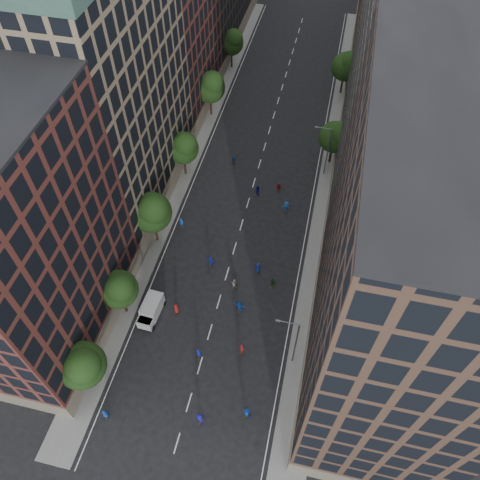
{
  "coord_description": "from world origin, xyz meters",
  "views": [
    {
      "loc": [
        9.71,
        -12.15,
        52.79
      ],
      "look_at": [
        0.77,
        27.07,
        2.0
      ],
      "focal_mm": 35.0,
      "sensor_mm": 36.0,
      "label": 1
    }
  ],
  "objects": [
    {
      "name": "bldg_right_b",
      "position": [
        19.0,
        44.0,
        16.5
      ],
      "size": [
        14.0,
        28.0,
        33.0
      ],
      "primitive_type": "cube",
      "color": "#696057",
      "rests_on": "ground"
    },
    {
      "name": "bldg_left_c",
      "position": [
        -19.0,
        58.0,
        14.0
      ],
      "size": [
        14.0,
        20.0,
        28.0
      ],
      "primitive_type": "cube",
      "color": "#5B2923",
      "rests_on": "ground"
    },
    {
      "name": "sidewalk_right",
      "position": [
        12.0,
        47.5,
        0.07
      ],
      "size": [
        4.0,
        105.0,
        0.15
      ],
      "primitive_type": "cube",
      "color": "slate",
      "rests_on": "ground"
    },
    {
      "name": "skater_9",
      "position": [
        -8.5,
        14.56,
        0.88
      ],
      "size": [
        1.2,
        0.77,
        1.76
      ],
      "primitive_type": "imported",
      "rotation": [
        0.0,
        0.0,
        3.24
      ],
      "color": "#434348",
      "rests_on": "ground"
    },
    {
      "name": "skater_4",
      "position": [
        -7.45,
        14.58,
        0.95
      ],
      "size": [
        1.19,
        0.67,
        1.91
      ],
      "primitive_type": "imported",
      "rotation": [
        0.0,
        0.0,
        3.33
      ],
      "color": "#152FAA",
      "rests_on": "ground"
    },
    {
      "name": "streetlamp_far",
      "position": [
        10.37,
        45.0,
        5.17
      ],
      "size": [
        2.64,
        0.22,
        9.06
      ],
      "color": "#595B60",
      "rests_on": "ground"
    },
    {
      "name": "skater_10",
      "position": [
        6.41,
        21.88,
        0.88
      ],
      "size": [
        1.11,
        0.79,
        1.75
      ],
      "primitive_type": "imported",
      "rotation": [
        0.0,
        0.0,
        2.75
      ],
      "color": "#1C5E21",
      "rests_on": "ground"
    },
    {
      "name": "tree_left_1",
      "position": [
        -11.02,
        13.86,
        5.55
      ],
      "size": [
        4.8,
        4.8,
        8.21
      ],
      "color": "black",
      "rests_on": "ground"
    },
    {
      "name": "skater_15",
      "position": [
        5.92,
        35.7,
        0.89
      ],
      "size": [
        1.22,
        0.81,
        1.77
      ],
      "primitive_type": "imported",
      "rotation": [
        0.0,
        0.0,
        3.01
      ],
      "color": "blue",
      "rests_on": "ground"
    },
    {
      "name": "skater_16",
      "position": [
        -4.15,
        44.24,
        0.75
      ],
      "size": [
        0.9,
        0.43,
        1.49
      ],
      "primitive_type": "imported",
      "rotation": [
        0.0,
        0.0,
        3.07
      ],
      "color": "#13489C",
      "rests_on": "ground"
    },
    {
      "name": "bldg_left_b",
      "position": [
        -19.0,
        35.0,
        17.0
      ],
      "size": [
        14.0,
        26.0,
        34.0
      ],
      "primitive_type": "cube",
      "color": "#806C53",
      "rests_on": "ground"
    },
    {
      "name": "skater_13",
      "position": [
        -8.5,
        29.23,
        0.87
      ],
      "size": [
        0.64,
        0.43,
        1.73
      ],
      "primitive_type": "imported",
      "rotation": [
        0.0,
        0.0,
        3.11
      ],
      "color": "blue",
      "rests_on": "ground"
    },
    {
      "name": "streetlamp_near",
      "position": [
        10.37,
        12.0,
        5.17
      ],
      "size": [
        2.64,
        0.22,
        9.06
      ],
      "color": "#595B60",
      "rests_on": "ground"
    },
    {
      "name": "tree_left_3",
      "position": [
        -11.02,
        39.85,
        5.82
      ],
      "size": [
        5.0,
        5.0,
        8.58
      ],
      "color": "black",
      "rests_on": "ground"
    },
    {
      "name": "cargo_van",
      "position": [
        -7.79,
        14.2,
        1.28
      ],
      "size": [
        2.41,
        4.69,
        2.43
      ],
      "rotation": [
        0.0,
        0.0,
        -0.06
      ],
      "color": "silver",
      "rests_on": "ground"
    },
    {
      "name": "tree_left_0",
      "position": [
        -11.01,
        3.85,
        5.96
      ],
      "size": [
        5.2,
        5.2,
        8.83
      ],
      "color": "black",
      "rests_on": "ground"
    },
    {
      "name": "ground",
      "position": [
        0.0,
        40.0,
        0.0
      ],
      "size": [
        240.0,
        240.0,
        0.0
      ],
      "primitive_type": "plane",
      "color": "black",
      "rests_on": "ground"
    },
    {
      "name": "skater_6",
      "position": [
        -4.89,
        15.34,
        0.82
      ],
      "size": [
        0.92,
        0.74,
        1.64
      ],
      "primitive_type": "imported",
      "rotation": [
        0.0,
        0.0,
        2.83
      ],
      "color": "maroon",
      "rests_on": "ground"
    },
    {
      "name": "tree_right_b",
      "position": [
        11.39,
        67.85,
        5.96
      ],
      "size": [
        5.2,
        5.2,
        8.83
      ],
      "color": "black",
      "rests_on": "ground"
    },
    {
      "name": "skater_1",
      "position": [
        -0.4,
        10.05,
        0.92
      ],
      "size": [
        0.7,
        0.49,
        1.84
      ],
      "primitive_type": "imported",
      "rotation": [
        0.0,
        0.0,
        3.21
      ],
      "color": "navy",
      "rests_on": "ground"
    },
    {
      "name": "tree_left_4",
      "position": [
        -11.0,
        55.84,
        6.1
      ],
      "size": [
        5.4,
        5.4,
        9.08
      ],
      "color": "black",
      "rests_on": "ground"
    },
    {
      "name": "skater_14",
      "position": [
        1.04,
        38.09,
        0.9
      ],
      "size": [
        1.05,
        0.94,
        1.79
      ],
      "primitive_type": "imported",
      "rotation": [
        0.0,
        0.0,
        2.79
      ],
      "color": "#131190",
      "rests_on": "ground"
    },
    {
      "name": "tree_left_2",
      "position": [
        -10.99,
        25.83,
        6.36
      ],
      "size": [
        5.6,
        5.6,
        9.45
      ],
      "color": "black",
      "rests_on": "ground"
    },
    {
      "name": "skater_8",
      "position": [
        1.46,
        20.65,
        0.81
      ],
      "size": [
        0.9,
        0.77,
        1.62
      ],
      "primitive_type": "imported",
      "rotation": [
        0.0,
        0.0,
        2.93
      ],
      "color": "#B7B6B2",
      "rests_on": "ground"
    },
    {
      "name": "skater_17",
      "position": [
        4.13,
        39.57,
        0.78
      ],
      "size": [
        1.51,
        0.75,
        1.56
      ],
      "primitive_type": "imported",
      "rotation": [
        0.0,
        0.0,
        2.93
      ],
      "color": "maroon",
      "rests_on": "ground"
    },
    {
      "name": "skater_0",
      "position": [
        -8.5,
        1.0,
        0.77
      ],
      "size": [
        0.87,
        0.7,
        1.55
      ],
      "primitive_type": "imported",
      "rotation": [
        0.0,
        0.0,
        3.46
      ],
      "color": "#123697",
      "rests_on": "ground"
    },
    {
      "name": "skater_5",
      "position": [
        2.9,
        17.34,
        0.96
      ],
      "size": [
        1.84,
        0.82,
        1.92
      ],
      "primitive_type": "imported",
      "rotation": [
        0.0,
        0.0,
        3.0
      ],
      "color": "#1440A2",
      "rests_on": "ground"
    },
    {
      "name": "skater_3",
      "position": [
        1.9,
        2.74,
        0.93
      ],
      "size": [
        1.37,
        1.08,
        1.86
      ],
      "primitive_type": "imported",
      "rotation": [
        0.0,
        0.0,
        2.77
      ],
      "color": "#18139A",
      "rests_on": "ground"
    },
    {
      "name": "skater_7",
      "position": [
        4.47,
        11.8,
        0.91
      ],
      "size": [
        0.78,
        0.65,
        1.81
      ],
      "primitive_type": "imported",
      "rotation": [
        0.0,
        0.0,
        2.75
      ],
      "color": "maroon",
      "rests_on": "ground"
    },
    {
      "name": "bldg_right_a",
      "position": [
        19.0,
        15.0,
        18.0
      ],
      "size": [
        14.0,
        30.0,
        36.0
      ],
      "primitive_type": "cube",
      "color": "#483227",
      "rests_on": "ground"
    },
    {
      "name": "skater_11",
      "position": [
        -2.54,
        23.46,
        0.79
      ],
      "size": [
        1.52,
        0.66,
        1.58
      ],
      "primitive_type": "imported",
      "rotation": [
        0.0,
        0.0,
        3.01
      ],
      "color": "#1630B5",
      "rests_on": "ground"
    },
    {
      "name": "skater_12",
      "position": [
        4.01,
        23.8,
        0.85
      ],
      "size": [
        0.95,
        0.75,
        1.7
      ],
      "primitive_type": "imported",
      "rotation": [
        0.0,
        0.0,
        2.87
      ],
      "color": "#122B97",
      "rests_on": "ground"
    },
    {
      "name": "tree_right_a",
      "position": [
        11.38,
        47.85,
        5.63
      ],
      "size": [
        5.0,
        5.0,
        8.39
      ],
      "color": "black",
      "rests_on": "ground"
    },
    {
      "name": "sidewalk_left",
      "position": [
        -12.0,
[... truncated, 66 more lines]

